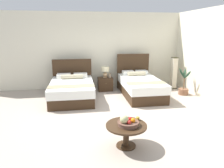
{
  "coord_description": "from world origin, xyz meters",
  "views": [
    {
      "loc": [
        -0.93,
        -5.05,
        2.16
      ],
      "look_at": [
        -0.02,
        0.47,
        0.74
      ],
      "focal_mm": 33.64,
      "sensor_mm": 36.0,
      "label": 1
    }
  ],
  "objects_px": {
    "fruit_bowl": "(128,122)",
    "loose_apple": "(138,118)",
    "coffee_table": "(126,130)",
    "bed_near_window": "(72,89)",
    "bed_near_corner": "(140,86)",
    "table_lamp": "(105,70)",
    "floor_lamp_corner": "(174,73)",
    "vase": "(110,75)",
    "nightstand": "(105,84)",
    "potted_palm": "(184,87)"
  },
  "relations": [
    {
      "from": "bed_near_corner",
      "to": "nightstand",
      "type": "relative_size",
      "value": 4.14
    },
    {
      "from": "bed_near_window",
      "to": "coffee_table",
      "type": "height_order",
      "value": "bed_near_window"
    },
    {
      "from": "nightstand",
      "to": "floor_lamp_corner",
      "type": "height_order",
      "value": "floor_lamp_corner"
    },
    {
      "from": "fruit_bowl",
      "to": "coffee_table",
      "type": "bearing_deg",
      "value": 105.73
    },
    {
      "from": "floor_lamp_corner",
      "to": "bed_near_window",
      "type": "bearing_deg",
      "value": -169.93
    },
    {
      "from": "vase",
      "to": "coffee_table",
      "type": "bearing_deg",
      "value": -94.16
    },
    {
      "from": "coffee_table",
      "to": "bed_near_window",
      "type": "bearing_deg",
      "value": 108.8
    },
    {
      "from": "vase",
      "to": "floor_lamp_corner",
      "type": "bearing_deg",
      "value": -1.8
    },
    {
      "from": "table_lamp",
      "to": "vase",
      "type": "bearing_deg",
      "value": -20.41
    },
    {
      "from": "nightstand",
      "to": "bed_near_corner",
      "type": "bearing_deg",
      "value": -35.8
    },
    {
      "from": "coffee_table",
      "to": "floor_lamp_corner",
      "type": "height_order",
      "value": "floor_lamp_corner"
    },
    {
      "from": "bed_near_corner",
      "to": "vase",
      "type": "xyz_separation_m",
      "value": [
        -0.94,
        0.75,
        0.25
      ]
    },
    {
      "from": "bed_near_window",
      "to": "potted_palm",
      "type": "relative_size",
      "value": 2.22
    },
    {
      "from": "vase",
      "to": "fruit_bowl",
      "type": "xyz_separation_m",
      "value": [
        -0.27,
        -3.95,
        -0.06
      ]
    },
    {
      "from": "bed_near_corner",
      "to": "floor_lamp_corner",
      "type": "distance_m",
      "value": 1.7
    },
    {
      "from": "fruit_bowl",
      "to": "loose_apple",
      "type": "bearing_deg",
      "value": 39.94
    },
    {
      "from": "nightstand",
      "to": "fruit_bowl",
      "type": "relative_size",
      "value": 1.32
    },
    {
      "from": "bed_near_window",
      "to": "vase",
      "type": "height_order",
      "value": "bed_near_window"
    },
    {
      "from": "nightstand",
      "to": "loose_apple",
      "type": "bearing_deg",
      "value": -87.81
    },
    {
      "from": "nightstand",
      "to": "potted_palm",
      "type": "bearing_deg",
      "value": -20.0
    },
    {
      "from": "coffee_table",
      "to": "loose_apple",
      "type": "distance_m",
      "value": 0.35
    },
    {
      "from": "potted_palm",
      "to": "vase",
      "type": "bearing_deg",
      "value": 159.61
    },
    {
      "from": "coffee_table",
      "to": "floor_lamp_corner",
      "type": "bearing_deg",
      "value": 54.26
    },
    {
      "from": "bed_near_corner",
      "to": "table_lamp",
      "type": "distance_m",
      "value": 1.43
    },
    {
      "from": "potted_palm",
      "to": "floor_lamp_corner",
      "type": "bearing_deg",
      "value": 89.12
    },
    {
      "from": "vase",
      "to": "potted_palm",
      "type": "height_order",
      "value": "potted_palm"
    },
    {
      "from": "table_lamp",
      "to": "potted_palm",
      "type": "relative_size",
      "value": 0.43
    },
    {
      "from": "nightstand",
      "to": "coffee_table",
      "type": "relative_size",
      "value": 0.69
    },
    {
      "from": "bed_near_corner",
      "to": "bed_near_window",
      "type": "bearing_deg",
      "value": -179.87
    },
    {
      "from": "fruit_bowl",
      "to": "loose_apple",
      "type": "height_order",
      "value": "fruit_bowl"
    },
    {
      "from": "bed_near_corner",
      "to": "potted_palm",
      "type": "height_order",
      "value": "bed_near_corner"
    },
    {
      "from": "fruit_bowl",
      "to": "loose_apple",
      "type": "relative_size",
      "value": 5.12
    },
    {
      "from": "fruit_bowl",
      "to": "floor_lamp_corner",
      "type": "distance_m",
      "value": 4.75
    },
    {
      "from": "bed_near_window",
      "to": "table_lamp",
      "type": "xyz_separation_m",
      "value": [
        1.2,
        0.82,
        0.43
      ]
    },
    {
      "from": "bed_near_window",
      "to": "bed_near_corner",
      "type": "distance_m",
      "value": 2.3
    },
    {
      "from": "coffee_table",
      "to": "table_lamp",
      "type": "bearing_deg",
      "value": 88.23
    },
    {
      "from": "nightstand",
      "to": "coffee_table",
      "type": "bearing_deg",
      "value": -91.78
    },
    {
      "from": "bed_near_window",
      "to": "potted_palm",
      "type": "height_order",
      "value": "bed_near_window"
    },
    {
      "from": "bed_near_corner",
      "to": "loose_apple",
      "type": "xyz_separation_m",
      "value": [
        -0.95,
        -2.99,
        0.16
      ]
    },
    {
      "from": "vase",
      "to": "coffee_table",
      "type": "distance_m",
      "value": 3.93
    },
    {
      "from": "nightstand",
      "to": "fruit_bowl",
      "type": "xyz_separation_m",
      "value": [
        -0.11,
        -3.99,
        0.27
      ]
    },
    {
      "from": "table_lamp",
      "to": "vase",
      "type": "xyz_separation_m",
      "value": [
        0.16,
        -0.06,
        -0.17
      ]
    },
    {
      "from": "vase",
      "to": "nightstand",
      "type": "bearing_deg",
      "value": 166.07
    },
    {
      "from": "bed_near_corner",
      "to": "table_lamp",
      "type": "bearing_deg",
      "value": 143.52
    },
    {
      "from": "coffee_table",
      "to": "fruit_bowl",
      "type": "distance_m",
      "value": 0.18
    },
    {
      "from": "table_lamp",
      "to": "loose_apple",
      "type": "distance_m",
      "value": 3.81
    },
    {
      "from": "vase",
      "to": "loose_apple",
      "type": "height_order",
      "value": "vase"
    },
    {
      "from": "table_lamp",
      "to": "vase",
      "type": "relative_size",
      "value": 2.33
    },
    {
      "from": "bed_near_window",
      "to": "floor_lamp_corner",
      "type": "xyz_separation_m",
      "value": [
        3.83,
        0.68,
        0.28
      ]
    },
    {
      "from": "bed_near_corner",
      "to": "floor_lamp_corner",
      "type": "xyz_separation_m",
      "value": [
        1.54,
        0.68,
        0.27
      ]
    }
  ]
}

